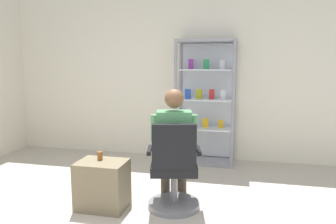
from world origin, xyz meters
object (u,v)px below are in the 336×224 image
office_chair (174,174)px  storage_crate (102,185)px  seated_shopkeeper (174,141)px  tea_glass (100,156)px  display_cabinet_main (206,101)px

office_chair → storage_crate: bearing=-170.6°
seated_shopkeeper → tea_glass: (-0.77, -0.23, -0.15)m
display_cabinet_main → tea_glass: 2.13m
office_chair → seated_shopkeeper: bearing=102.5°
seated_shopkeeper → storage_crate: bearing=-158.5°
storage_crate → tea_glass: (-0.04, 0.06, 0.30)m
seated_shopkeeper → storage_crate: 0.90m
display_cabinet_main → tea_glass: bearing=-116.1°
office_chair → storage_crate: (-0.76, -0.13, -0.14)m
storage_crate → office_chair: bearing=9.4°
seated_shopkeeper → office_chair: bearing=-77.5°
display_cabinet_main → office_chair: size_ratio=1.98×
display_cabinet_main → tea_glass: display_cabinet_main is taller
display_cabinet_main → seated_shopkeeper: size_ratio=1.47×
tea_glass → office_chair: bearing=4.9°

